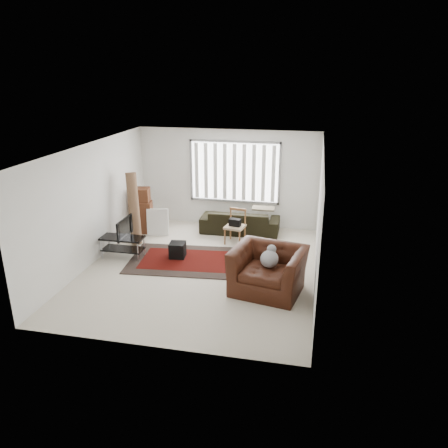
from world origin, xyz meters
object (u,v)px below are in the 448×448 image
object	(u,v)px
tv_stand	(123,243)
moving_boxes	(143,212)
side_chair	(235,225)
armchair	(268,267)
sofa	(240,218)

from	to	relation	value
tv_stand	moving_boxes	size ratio (longest dim) A/B	0.82
side_chair	armchair	xyz separation A→B (m)	(1.11, -2.39, 0.03)
moving_boxes	sofa	bearing A→B (deg)	11.26
sofa	armchair	distance (m)	3.37
sofa	side_chair	distance (m)	0.79
armchair	tv_stand	bearing A→B (deg)	176.23
moving_boxes	side_chair	xyz separation A→B (m)	(2.59, -0.27, -0.09)
moving_boxes	sofa	distance (m)	2.63
tv_stand	moving_boxes	xyz separation A→B (m)	(-0.17, 1.71, 0.21)
side_chair	armchair	size ratio (longest dim) A/B	0.55
sofa	side_chair	xyz separation A→B (m)	(0.01, -0.79, 0.08)
moving_boxes	armchair	distance (m)	4.56
armchair	moving_boxes	bearing A→B (deg)	155.52
sofa	side_chair	world-z (taller)	side_chair
tv_stand	moving_boxes	world-z (taller)	moving_boxes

